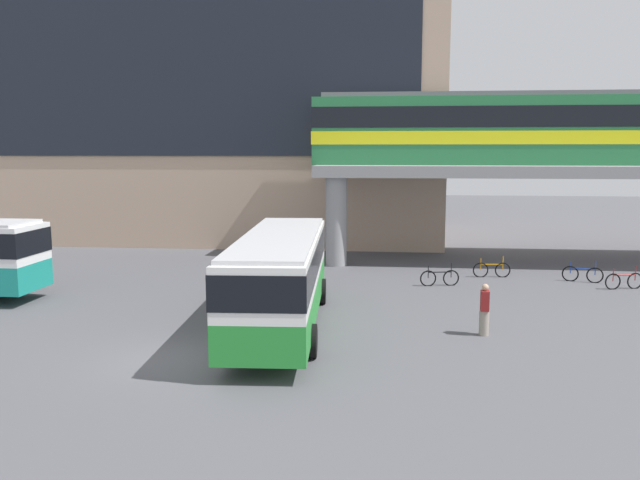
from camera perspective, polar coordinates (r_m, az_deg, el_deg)
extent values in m
plane|color=#515156|center=(28.58, -6.46, -4.15)|extent=(120.00, 120.00, 0.00)
cube|color=tan|center=(47.29, -9.50, 13.39)|extent=(31.65, 15.52, 21.03)
cube|color=black|center=(39.98, -12.59, 15.83)|extent=(28.49, 0.10, 11.77)
cube|color=gray|center=(37.19, 22.19, 5.77)|extent=(28.24, 7.01, 0.60)
cylinder|color=gray|center=(33.28, 1.47, 1.65)|extent=(1.10, 1.10, 4.62)
cylinder|color=gray|center=(38.65, 2.08, 2.54)|extent=(1.10, 1.10, 4.62)
cube|color=#26723F|center=(36.70, 19.48, 9.17)|extent=(24.90, 2.90, 3.60)
cube|color=yellow|center=(36.69, 19.45, 8.60)|extent=(24.96, 2.96, 0.70)
cube|color=black|center=(36.73, 19.53, 10.29)|extent=(24.96, 2.96, 1.10)
cube|color=slate|center=(36.80, 19.62, 12.15)|extent=(23.90, 2.61, 0.24)
cube|color=#268C33|center=(21.69, -3.54, -5.19)|extent=(3.08, 11.12, 1.10)
cube|color=white|center=(21.44, -3.57, -1.80)|extent=(3.08, 11.12, 1.50)
cube|color=black|center=(21.42, -3.57, -1.60)|extent=(3.13, 11.16, 0.96)
cube|color=silver|center=(21.31, -3.59, 0.34)|extent=(2.93, 10.56, 0.12)
cylinder|color=black|center=(25.38, -5.48, -4.54)|extent=(0.33, 1.01, 1.00)
cylinder|color=black|center=(25.15, 0.19, -4.62)|extent=(0.33, 1.01, 1.00)
cylinder|color=black|center=(19.08, -8.33, -8.82)|extent=(0.33, 1.01, 1.00)
cylinder|color=black|center=(18.77, -0.72, -9.02)|extent=(0.33, 1.01, 1.00)
torus|color=black|center=(29.13, 11.64, -3.35)|extent=(0.74, 0.21, 0.74)
torus|color=black|center=(28.83, 9.65, -3.42)|extent=(0.74, 0.21, 0.74)
cylinder|color=black|center=(28.92, 10.67, -2.84)|extent=(1.04, 0.26, 0.05)
cylinder|color=black|center=(28.77, 9.67, -2.83)|extent=(0.04, 0.04, 0.55)
cylinder|color=black|center=(29.06, 11.66, -2.68)|extent=(0.04, 0.04, 0.65)
torus|color=black|center=(31.12, 26.35, -3.31)|extent=(0.73, 0.24, 0.74)
torus|color=black|center=(30.53, 24.73, -3.41)|extent=(0.73, 0.24, 0.74)
cylinder|color=#B21E1E|center=(30.77, 25.58, -2.85)|extent=(1.03, 0.31, 0.05)
cylinder|color=#B21E1E|center=(30.48, 24.77, -2.86)|extent=(0.04, 0.04, 0.55)
cylinder|color=#B21E1E|center=(31.06, 26.39, -2.67)|extent=(0.04, 0.04, 0.65)
torus|color=black|center=(31.71, 23.38, -2.93)|extent=(0.73, 0.26, 0.74)
torus|color=black|center=(31.70, 21.49, -2.83)|extent=(0.73, 0.26, 0.74)
cylinder|color=#1E3FA5|center=(31.65, 22.46, -2.38)|extent=(1.02, 0.34, 0.05)
cylinder|color=#1E3FA5|center=(31.64, 21.51, -2.30)|extent=(0.04, 0.04, 0.55)
cylinder|color=#1E3FA5|center=(31.65, 23.42, -2.31)|extent=(0.04, 0.04, 0.65)
torus|color=black|center=(31.61, 16.03, -2.61)|extent=(0.74, 0.12, 0.74)
torus|color=black|center=(31.35, 14.17, -2.63)|extent=(0.74, 0.12, 0.74)
cylinder|color=orange|center=(31.43, 15.13, -2.12)|extent=(1.05, 0.14, 0.05)
cylinder|color=orange|center=(31.30, 14.19, -2.09)|extent=(0.04, 0.04, 0.55)
cylinder|color=orange|center=(31.55, 16.06, -1.99)|extent=(0.04, 0.04, 0.65)
cylinder|color=gray|center=(21.64, 14.46, -7.20)|extent=(0.32, 0.32, 0.83)
cube|color=maroon|center=(21.46, 14.53, -5.27)|extent=(0.28, 0.41, 0.66)
sphere|color=tan|center=(21.36, 14.58, -4.12)|extent=(0.23, 0.23, 0.23)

